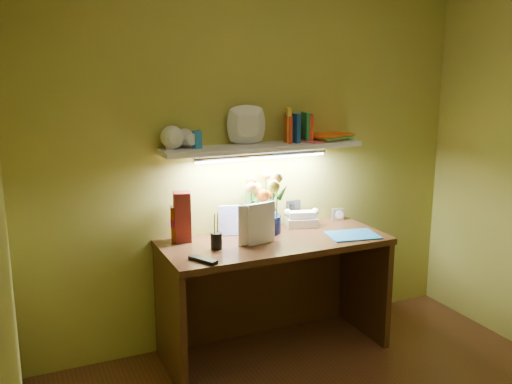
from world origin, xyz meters
TOP-DOWN VIEW (x-y plane):
  - desk at (0.00, 1.20)m, footprint 1.40×0.60m
  - flower_bouquet at (0.00, 1.37)m, footprint 0.27×0.27m
  - telephone at (0.29, 1.39)m, footprint 0.23×0.20m
  - desk_clock at (0.60, 1.43)m, footprint 0.08×0.06m
  - whisky_bottle at (-0.56, 1.41)m, footprint 0.09×0.09m
  - whisky_box at (-0.53, 1.40)m, footprint 0.11×0.11m
  - pen_cup at (-0.39, 1.17)m, footprint 0.07×0.07m
  - art_card at (-0.19, 1.40)m, footprint 0.19×0.09m
  - tv_remote at (-0.54, 1.00)m, footprint 0.13×0.18m
  - blue_folder at (0.48, 1.06)m, footprint 0.34×0.27m
  - desk_book_a at (-0.26, 1.16)m, footprint 0.19×0.02m
  - desk_book_b at (-0.20, 1.14)m, footprint 0.19×0.05m
  - wall_shelf at (-0.03, 1.38)m, footprint 1.32×0.32m

SIDE VIEW (x-z plane):
  - desk at x=0.00m, z-range 0.00..0.75m
  - blue_folder at x=0.48m, z-range 0.75..0.76m
  - tv_remote at x=-0.54m, z-range 0.75..0.77m
  - desk_clock at x=0.60m, z-range 0.75..0.83m
  - telephone at x=0.29m, z-range 0.75..0.87m
  - pen_cup at x=-0.39m, z-range 0.75..0.92m
  - art_card at x=-0.19m, z-range 0.75..0.94m
  - desk_book_a at x=-0.26m, z-range 0.75..1.00m
  - desk_book_b at x=-0.20m, z-range 0.75..1.00m
  - whisky_bottle at x=-0.56m, z-range 0.75..1.03m
  - whisky_box at x=-0.53m, z-range 0.75..1.06m
  - flower_bouquet at x=0.00m, z-range 0.75..1.14m
  - wall_shelf at x=-0.03m, z-range 1.21..1.46m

